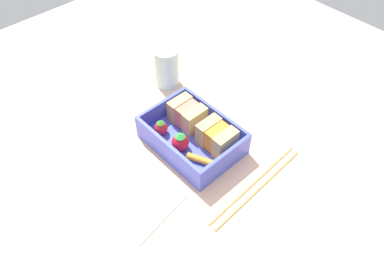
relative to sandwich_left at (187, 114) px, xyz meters
The scene contains 11 objects.
ground_plane 6.28cm from the sandwich_left, 31.64° to the right, with size 120.00×120.00×2.00cm, color #E2B191.
bento_tray 5.28cm from the sandwich_left, 31.64° to the right, with size 16.99×12.20×1.20cm, color #4755D3.
bento_rim 4.47cm from the sandwich_left, 31.64° to the right, with size 16.99×12.20×3.85cm.
sandwich_left is the anchor object (origin of this frame).
sandwich_center_left 7.60cm from the sandwich_left, ahead, with size 6.18×4.68×4.44cm.
strawberry_far_left 5.51cm from the sandwich_left, 104.58° to the right, with size 2.49×2.49×3.09cm.
strawberry_left 6.59cm from the sandwich_left, 51.71° to the right, with size 3.10×3.10×3.70cm.
carrot_stick_far_left 9.92cm from the sandwich_left, 27.75° to the right, with size 1.20×1.20×5.37cm, color orange.
chopstick_pair 18.03cm from the sandwich_left, ahead, with size 2.79×21.87×0.70cm.
drinking_glass 13.41cm from the sandwich_left, 156.12° to the left, with size 5.03×5.03×8.55cm, color silver.
folded_napkin 18.11cm from the sandwich_left, 74.06° to the right, with size 14.82×11.05×0.40cm, color white.
Camera 1 is at (32.45, -30.01, 52.50)cm, focal length 35.00 mm.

